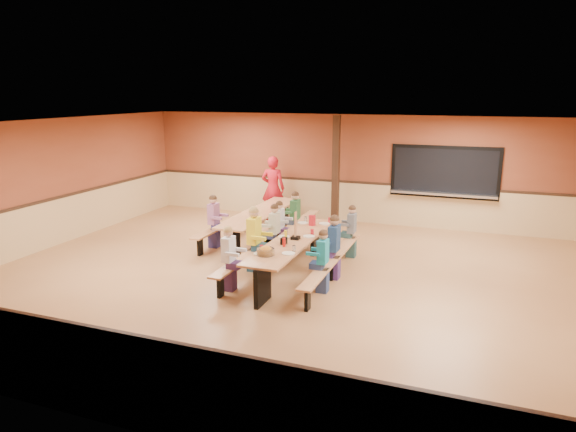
% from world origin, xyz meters
% --- Properties ---
extents(ground, '(12.00, 12.00, 0.00)m').
position_xyz_m(ground, '(0.00, 0.00, 0.00)').
color(ground, '#8F5C36').
rests_on(ground, ground).
extents(room_envelope, '(12.04, 10.04, 3.02)m').
position_xyz_m(room_envelope, '(0.00, 0.00, 0.69)').
color(room_envelope, brown).
rests_on(room_envelope, ground).
extents(kitchen_pass_through, '(2.78, 0.28, 1.38)m').
position_xyz_m(kitchen_pass_through, '(2.60, 4.96, 1.49)').
color(kitchen_pass_through, black).
rests_on(kitchen_pass_through, ground).
extents(structural_post, '(0.18, 0.18, 3.00)m').
position_xyz_m(structural_post, '(-0.20, 4.40, 1.50)').
color(structural_post, black).
rests_on(structural_post, ground).
extents(cafeteria_table_main, '(1.91, 3.70, 0.74)m').
position_xyz_m(cafeteria_table_main, '(0.07, 0.24, 0.53)').
color(cafeteria_table_main, '#B17246').
rests_on(cafeteria_table_main, ground).
extents(cafeteria_table_second, '(1.91, 3.70, 0.74)m').
position_xyz_m(cafeteria_table_second, '(-1.50, 2.25, 0.53)').
color(cafeteria_table_second, '#B17246').
rests_on(cafeteria_table_second, ground).
extents(seated_child_white_left, '(0.37, 0.30, 1.21)m').
position_xyz_m(seated_child_white_left, '(-0.75, -0.95, 0.60)').
color(seated_child_white_left, white).
rests_on(seated_child_white_left, ground).
extents(seated_adult_yellow, '(0.43, 0.35, 1.33)m').
position_xyz_m(seated_adult_yellow, '(-0.75, 0.19, 0.67)').
color(seated_adult_yellow, yellow).
rests_on(seated_adult_yellow, ground).
extents(seated_child_grey_left, '(0.35, 0.29, 1.17)m').
position_xyz_m(seated_child_grey_left, '(-0.75, 1.60, 0.59)').
color(seated_child_grey_left, silver).
rests_on(seated_child_grey_left, ground).
extents(seated_child_teal_right, '(0.35, 0.29, 1.17)m').
position_xyz_m(seated_child_teal_right, '(0.90, -0.44, 0.59)').
color(seated_child_teal_right, teal).
rests_on(seated_child_teal_right, ground).
extents(seated_child_navy_right, '(0.40, 0.33, 1.27)m').
position_xyz_m(seated_child_navy_right, '(0.90, 0.32, 0.64)').
color(seated_child_navy_right, navy).
rests_on(seated_child_navy_right, ground).
extents(seated_child_char_right, '(0.35, 0.28, 1.16)m').
position_xyz_m(seated_child_char_right, '(0.90, 1.78, 0.58)').
color(seated_child_char_right, '#52565E').
rests_on(seated_child_char_right, ground).
extents(seated_child_purple_sec, '(0.39, 0.32, 1.24)m').
position_xyz_m(seated_child_purple_sec, '(-2.32, 1.37, 0.62)').
color(seated_child_purple_sec, '#935982').
rests_on(seated_child_purple_sec, ground).
extents(seated_child_green_sec, '(0.38, 0.31, 1.24)m').
position_xyz_m(seated_child_green_sec, '(-0.67, 2.46, 0.62)').
color(seated_child_green_sec, '#2D6134').
rests_on(seated_child_green_sec, ground).
extents(seated_child_tan_sec, '(0.37, 0.30, 1.21)m').
position_xyz_m(seated_child_tan_sec, '(-0.67, 1.11, 0.60)').
color(seated_child_tan_sec, '#B9B694').
rests_on(seated_child_tan_sec, ground).
extents(standing_woman, '(0.72, 0.52, 1.85)m').
position_xyz_m(standing_woman, '(-2.01, 4.32, 0.92)').
color(standing_woman, '#AD131F').
rests_on(standing_woman, ground).
extents(punch_pitcher, '(0.16, 0.16, 0.22)m').
position_xyz_m(punch_pitcher, '(0.09, 1.44, 0.85)').
color(punch_pitcher, red).
rests_on(punch_pitcher, cafeteria_table_main).
extents(chip_bowl, '(0.32, 0.32, 0.15)m').
position_xyz_m(chip_bowl, '(-0.05, -0.87, 0.81)').
color(chip_bowl, orange).
rests_on(chip_bowl, cafeteria_table_main).
extents(napkin_dispenser, '(0.10, 0.14, 0.13)m').
position_xyz_m(napkin_dispenser, '(0.02, -0.12, 0.80)').
color(napkin_dispenser, black).
rests_on(napkin_dispenser, cafeteria_table_main).
extents(condiment_mustard, '(0.06, 0.06, 0.17)m').
position_xyz_m(condiment_mustard, '(-0.08, 0.24, 0.82)').
color(condiment_mustard, yellow).
rests_on(condiment_mustard, cafeteria_table_main).
extents(condiment_ketchup, '(0.06, 0.06, 0.17)m').
position_xyz_m(condiment_ketchup, '(0.08, -0.28, 0.82)').
color(condiment_ketchup, '#B2140F').
rests_on(condiment_ketchup, cafeteria_table_main).
extents(table_paddle, '(0.16, 0.16, 0.56)m').
position_xyz_m(table_paddle, '(0.12, 0.27, 0.88)').
color(table_paddle, black).
rests_on(table_paddle, cafeteria_table_main).
extents(place_settings, '(0.65, 3.30, 0.11)m').
position_xyz_m(place_settings, '(0.07, 0.24, 0.80)').
color(place_settings, beige).
rests_on(place_settings, cafeteria_table_main).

